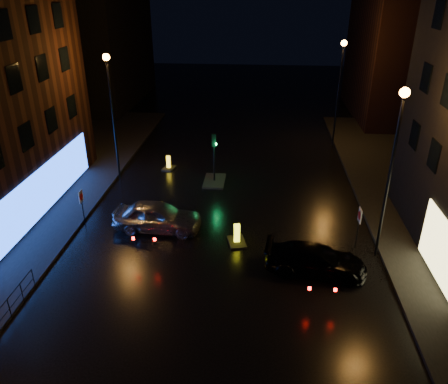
% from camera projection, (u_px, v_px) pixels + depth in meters
% --- Properties ---
extents(ground, '(120.00, 120.00, 0.00)m').
position_uv_depth(ground, '(207.00, 331.00, 17.15)').
color(ground, black).
rests_on(ground, ground).
extents(building_far_left, '(8.00, 16.00, 14.00)m').
position_uv_depth(building_far_left, '(97.00, 36.00, 46.68)').
color(building_far_left, black).
rests_on(building_far_left, ground).
extents(building_far_right, '(8.00, 14.00, 12.00)m').
position_uv_depth(building_far_right, '(401.00, 54.00, 42.01)').
color(building_far_right, black).
rests_on(building_far_right, ground).
extents(street_lamp_lfar, '(0.44, 0.44, 8.37)m').
position_uv_depth(street_lamp_lfar, '(111.00, 99.00, 27.86)').
color(street_lamp_lfar, black).
rests_on(street_lamp_lfar, ground).
extents(street_lamp_rnear, '(0.44, 0.44, 8.37)m').
position_uv_depth(street_lamp_rnear, '(394.00, 150.00, 19.48)').
color(street_lamp_rnear, black).
rests_on(street_lamp_rnear, ground).
extents(street_lamp_rfar, '(0.44, 0.44, 8.37)m').
position_uv_depth(street_lamp_rfar, '(340.00, 78.00, 33.81)').
color(street_lamp_rfar, black).
rests_on(street_lamp_rfar, ground).
extents(traffic_signal, '(1.40, 2.40, 3.45)m').
position_uv_depth(traffic_signal, '(214.00, 175.00, 29.56)').
color(traffic_signal, black).
rests_on(traffic_signal, ground).
extents(silver_hatchback, '(4.86, 2.16, 1.63)m').
position_uv_depth(silver_hatchback, '(158.00, 216.00, 23.76)').
color(silver_hatchback, '#A1A3A8').
rests_on(silver_hatchback, ground).
extents(dark_sedan, '(4.89, 2.48, 1.36)m').
position_uv_depth(dark_sedan, '(316.00, 260.00, 20.30)').
color(dark_sedan, black).
rests_on(dark_sedan, ground).
extents(bollard_near, '(1.14, 1.45, 1.12)m').
position_uv_depth(bollard_near, '(237.00, 239.00, 22.76)').
color(bollard_near, black).
rests_on(bollard_near, ground).
extents(bollard_far, '(0.95, 1.25, 0.99)m').
position_uv_depth(bollard_far, '(169.00, 166.00, 31.75)').
color(bollard_far, black).
rests_on(bollard_far, ground).
extents(road_sign_left, '(0.06, 0.49, 2.02)m').
position_uv_depth(road_sign_left, '(81.00, 200.00, 24.04)').
color(road_sign_left, black).
rests_on(road_sign_left, ground).
extents(road_sign_right, '(0.08, 0.54, 2.24)m').
position_uv_depth(road_sign_right, '(359.00, 219.00, 21.77)').
color(road_sign_right, black).
rests_on(road_sign_right, ground).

